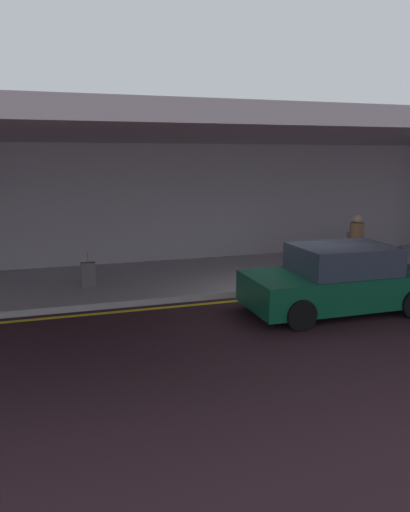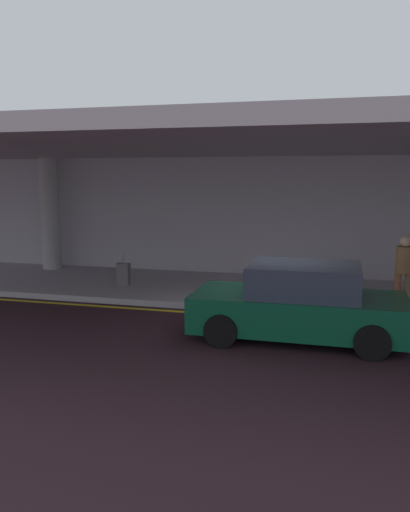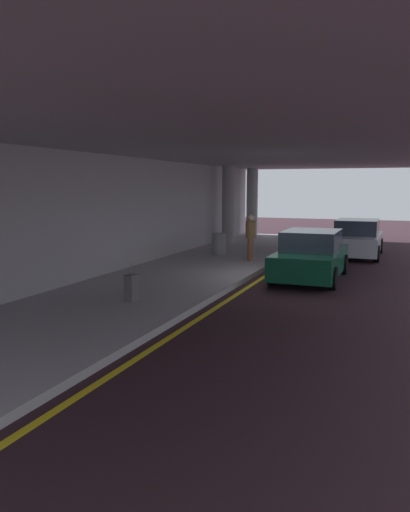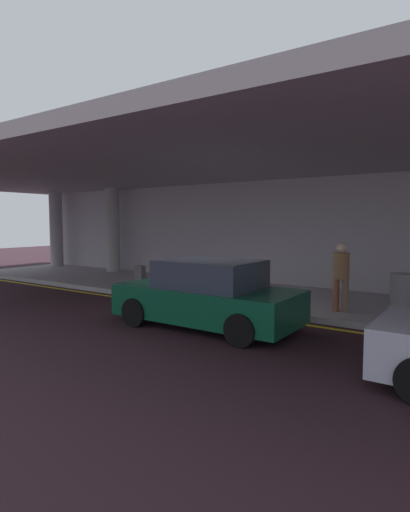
% 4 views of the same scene
% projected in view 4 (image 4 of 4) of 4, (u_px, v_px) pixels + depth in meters
% --- Properties ---
extents(ground_plane, '(60.00, 60.00, 0.00)m').
position_uv_depth(ground_plane, '(204.00, 318.00, 10.03)').
color(ground_plane, '#2D1B22').
extents(sidewalk, '(26.00, 4.20, 0.15)m').
position_uv_depth(sidewalk, '(262.00, 296.00, 12.57)').
color(sidewalk, '#A4A2A9').
rests_on(sidewalk, ground).
extents(lane_stripe_yellow, '(26.00, 0.14, 0.01)m').
position_uv_depth(lane_stripe_yellow, '(220.00, 312.00, 10.62)').
color(lane_stripe_yellow, yellow).
rests_on(lane_stripe_yellow, ground).
extents(support_column_far_left, '(0.62, 0.62, 3.65)m').
position_uv_depth(support_column_far_left, '(56.00, 229.00, 20.34)').
color(support_column_far_left, '#A49CA9').
rests_on(support_column_far_left, sidewalk).
extents(support_column_left_mid, '(0.62, 0.62, 3.65)m').
position_uv_depth(support_column_left_mid, '(113.00, 230.00, 18.09)').
color(support_column_left_mid, '#A6A7A4').
rests_on(support_column_left_mid, sidewalk).
extents(ceiling_overhang, '(28.00, 13.20, 0.30)m').
position_uv_depth(ceiling_overhang, '(255.00, 166.00, 11.84)').
color(ceiling_overhang, '#9D9499').
rests_on(ceiling_overhang, support_column_far_left).
extents(terminal_back_wall, '(26.00, 0.30, 3.80)m').
position_uv_depth(terminal_back_wall, '(291.00, 234.00, 14.27)').
color(terminal_back_wall, '#B1ACB4').
rests_on(terminal_back_wall, ground).
extents(car_dark_green, '(4.10, 1.92, 1.50)m').
position_uv_depth(car_dark_green, '(208.00, 295.00, 9.08)').
color(car_dark_green, '#0D472E').
rests_on(car_dark_green, ground).
extents(traveler_with_luggage, '(0.38, 0.38, 1.68)m').
position_uv_depth(traveler_with_luggage, '(341.00, 273.00, 9.92)').
color(traveler_with_luggage, '#925438').
rests_on(traveler_with_luggage, sidewalk).
extents(suitcase_upright_primary, '(0.36, 0.22, 0.90)m').
position_uv_depth(suitcase_upright_primary, '(140.00, 274.00, 14.74)').
color(suitcase_upright_primary, '#615B5D').
rests_on(suitcase_upright_primary, sidewalk).
extents(trash_bin_steel, '(0.56, 0.56, 0.85)m').
position_uv_depth(trash_bin_steel, '(401.00, 290.00, 10.67)').
color(trash_bin_steel, gray).
rests_on(trash_bin_steel, sidewalk).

